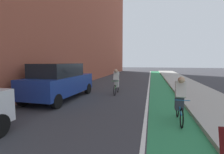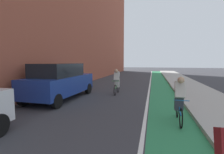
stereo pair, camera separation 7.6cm
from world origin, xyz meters
TOP-DOWN VIEW (x-y plane):
  - ground_plane at (0.00, 16.77)m, footprint 91.37×91.37m
  - bike_lane_paint at (2.95, 18.77)m, footprint 1.60×41.53m
  - lane_divider_stripe at (2.05, 18.77)m, footprint 0.12×41.53m
  - sidewalk_right at (5.15, 18.77)m, footprint 2.78×41.53m
  - parked_suv_blue at (-2.70, 11.32)m, footprint 2.07×4.69m
  - cyclist_mid at (3.19, 9.14)m, footprint 0.48×1.69m
  - cyclist_trailing at (0.05, 13.50)m, footprint 0.48×1.72m

SIDE VIEW (x-z plane):
  - ground_plane at x=0.00m, z-range 0.00..0.00m
  - bike_lane_paint at x=2.95m, z-range 0.00..0.00m
  - lane_divider_stripe at x=2.05m, z-range 0.00..0.00m
  - sidewalk_right at x=5.15m, z-range 0.00..0.14m
  - cyclist_trailing at x=0.05m, z-range 0.00..1.62m
  - cyclist_mid at x=3.19m, z-range 0.05..1.64m
  - parked_suv_blue at x=-2.70m, z-range 0.03..2.01m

